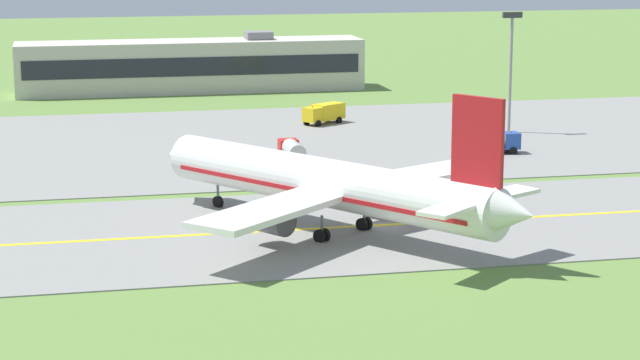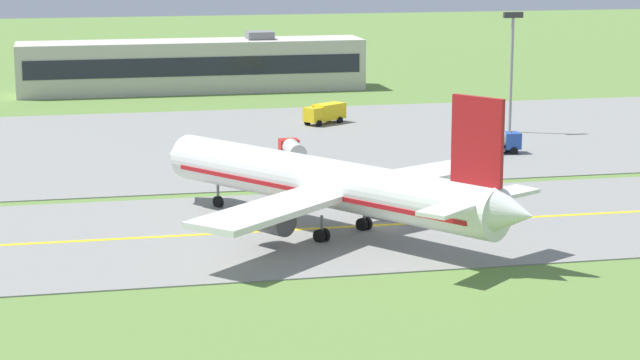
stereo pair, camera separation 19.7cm
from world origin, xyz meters
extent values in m
plane|color=olive|center=(0.00, 0.00, 0.00)|extent=(500.00, 500.00, 0.00)
cube|color=gray|center=(0.00, 0.00, 0.05)|extent=(240.00, 28.00, 0.10)
cube|color=gray|center=(10.00, 42.00, 0.05)|extent=(140.00, 52.00, 0.10)
cube|color=yellow|center=(0.00, 0.00, 0.11)|extent=(220.00, 0.60, 0.01)
cylinder|color=white|center=(-5.07, -0.99, 4.20)|extent=(22.81, 30.13, 4.00)
cone|color=white|center=(-15.53, 13.90, 4.20)|extent=(4.60, 4.31, 3.80)
cone|color=white|center=(5.50, -16.05, 4.60)|extent=(4.62, 4.57, 3.40)
cube|color=red|center=(-5.07, -0.99, 3.70)|extent=(21.31, 27.95, 0.36)
cube|color=#1E232D|center=(-14.26, 12.10, 4.90)|extent=(3.82, 3.43, 0.70)
cube|color=white|center=(-10.76, -7.68, 3.70)|extent=(14.24, 13.75, 0.50)
cylinder|color=#47474C|center=(-10.28, -4.89, 2.30)|extent=(3.84, 4.10, 2.30)
cylinder|color=black|center=(-11.19, -3.58, 2.30)|extent=(1.86, 1.41, 2.10)
cube|color=white|center=(3.15, 2.09, 3.70)|extent=(15.54, 11.10, 0.50)
cylinder|color=#47474C|center=(0.36, 2.58, 2.30)|extent=(3.84, 4.10, 2.30)
cylinder|color=black|center=(-0.55, 3.89, 2.30)|extent=(1.86, 1.41, 2.10)
cube|color=red|center=(3.55, -13.27, 9.45)|extent=(2.86, 3.83, 6.50)
cube|color=white|center=(1.04, -15.27, 5.00)|extent=(6.10, 5.75, 0.30)
cube|color=white|center=(6.28, -11.59, 5.00)|extent=(6.41, 5.01, 0.30)
cylinder|color=slate|center=(-12.54, 9.65, 1.38)|extent=(0.24, 0.24, 1.65)
cylinder|color=black|center=(-12.54, 9.65, 0.55)|extent=(0.92, 1.10, 1.10)
cylinder|color=slate|center=(-6.05, -4.12, 1.38)|extent=(0.24, 0.24, 1.65)
cylinder|color=black|center=(-6.27, -4.28, 0.55)|extent=(0.92, 1.10, 1.10)
cylinder|color=black|center=(-5.82, -3.97, 0.55)|extent=(0.92, 1.10, 1.10)
cylinder|color=slate|center=(-1.79, -1.14, 1.38)|extent=(0.24, 0.24, 1.65)
cylinder|color=black|center=(-2.02, -1.29, 0.55)|extent=(0.92, 1.10, 1.10)
cylinder|color=black|center=(-1.57, -0.98, 0.55)|extent=(0.92, 1.10, 1.10)
cube|color=red|center=(-2.20, 30.05, 1.50)|extent=(2.02, 1.82, 1.80)
cube|color=#1E232D|center=(-2.20, 30.81, 1.81)|extent=(1.84, 0.14, 0.81)
cylinder|color=silver|center=(-2.16, 27.05, 1.75)|extent=(1.85, 4.22, 1.80)
cube|color=#383838|center=(-2.16, 27.05, 0.72)|extent=(2.15, 4.22, 0.24)
cylinder|color=orange|center=(-2.20, 30.05, 2.50)|extent=(0.20, 0.20, 0.18)
cylinder|color=black|center=(-3.19, 30.04, 0.45)|extent=(0.31, 0.90, 0.90)
cylinder|color=black|center=(-1.20, 30.06, 0.45)|extent=(0.31, 0.90, 0.90)
cylinder|color=black|center=(-3.20, 26.20, 0.45)|extent=(0.31, 0.90, 0.90)
cylinder|color=black|center=(-1.10, 26.22, 0.45)|extent=(0.31, 0.90, 0.90)
cube|color=yellow|center=(5.17, 52.25, 1.50)|extent=(2.61, 2.67, 1.80)
cube|color=#1E232D|center=(4.54, 51.82, 1.81)|extent=(1.14, 1.59, 0.81)
cube|color=yellow|center=(7.65, 53.94, 1.60)|extent=(4.65, 4.10, 2.00)
cylinder|color=orange|center=(5.17, 52.25, 2.50)|extent=(0.20, 0.20, 0.18)
cylinder|color=black|center=(5.74, 51.42, 0.45)|extent=(0.91, 0.76, 0.90)
cylinder|color=black|center=(4.61, 53.08, 0.45)|extent=(0.91, 0.76, 0.90)
cylinder|color=black|center=(8.94, 53.55, 0.45)|extent=(0.91, 0.76, 0.90)
cylinder|color=black|center=(7.75, 55.28, 0.45)|extent=(0.91, 0.76, 0.90)
cube|color=#264CA5|center=(22.74, 29.15, 1.50)|extent=(1.82, 2.02, 1.80)
cube|color=#1E232D|center=(23.51, 29.14, 1.81)|extent=(0.14, 1.84, 0.81)
cylinder|color=silver|center=(19.74, 29.18, 1.75)|extent=(4.22, 1.85, 1.80)
cube|color=#383838|center=(19.74, 29.18, 0.72)|extent=(4.22, 2.15, 0.24)
cylinder|color=orange|center=(22.74, 29.15, 2.50)|extent=(0.20, 0.20, 0.18)
cylinder|color=black|center=(22.76, 30.15, 0.45)|extent=(0.90, 0.31, 0.90)
cylinder|color=black|center=(22.73, 28.15, 0.45)|extent=(0.90, 0.31, 0.90)
cylinder|color=black|center=(18.92, 30.24, 0.45)|extent=(0.90, 0.31, 0.90)
cylinder|color=black|center=(18.89, 28.14, 0.45)|extent=(0.90, 0.31, 0.90)
cube|color=beige|center=(-5.96, 88.95, 3.88)|extent=(52.47, 9.10, 7.77)
cube|color=#1E232D|center=(-5.96, 84.35, 4.27)|extent=(50.37, 0.10, 2.80)
cube|color=slate|center=(4.54, 88.95, 8.37)|extent=(4.00, 4.00, 1.20)
cylinder|color=gray|center=(27.68, 42.37, 7.00)|extent=(0.36, 0.36, 14.00)
cube|color=#333333|center=(27.68, 42.37, 14.35)|extent=(2.40, 0.50, 0.70)
camera|label=1|loc=(-26.25, -95.56, 24.68)|focal=67.99mm
camera|label=2|loc=(-26.06, -95.60, 24.68)|focal=67.99mm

